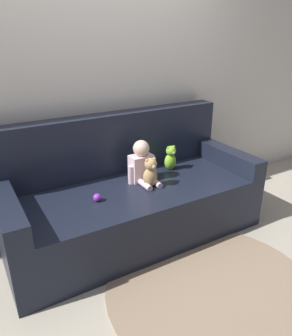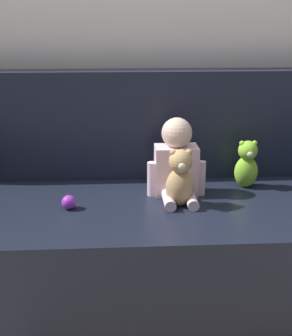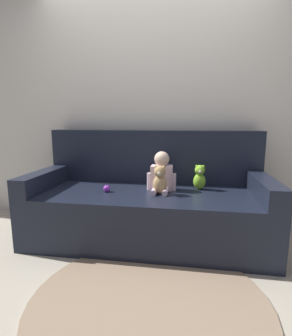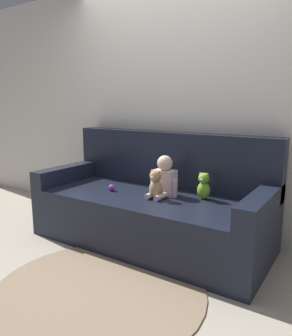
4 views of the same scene
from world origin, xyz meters
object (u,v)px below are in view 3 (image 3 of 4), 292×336
at_px(teddy_bear_brown, 160,180).
at_px(person_baby, 162,174).
at_px(toy_ball, 107,189).
at_px(plush_toy_side, 200,177).
at_px(couch, 149,203).

bearing_deg(teddy_bear_brown, person_baby, 89.57).
relative_size(teddy_bear_brown, toy_ball, 4.11).
bearing_deg(plush_toy_side, couch, -170.79).
bearing_deg(plush_toy_side, teddy_bear_brown, -148.14).
distance_m(plush_toy_side, toy_ball, 0.89).
bearing_deg(teddy_bear_brown, couch, 130.00).
distance_m(person_baby, plush_toy_side, 0.37).
relative_size(couch, toy_ball, 34.38).
relative_size(plush_toy_side, toy_ball, 3.74).
xyz_separation_m(teddy_bear_brown, toy_ball, (-0.49, -0.01, -0.10)).
relative_size(couch, person_baby, 5.95).
height_order(person_baby, plush_toy_side, person_baby).
relative_size(person_baby, plush_toy_side, 1.54).
bearing_deg(person_baby, teddy_bear_brown, -90.43).
xyz_separation_m(couch, person_baby, (0.12, -0.00, 0.29)).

